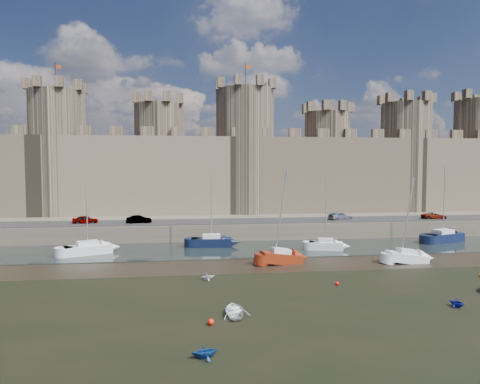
{
  "coord_description": "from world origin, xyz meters",
  "views": [
    {
      "loc": [
        -9.06,
        -32.29,
        11.03
      ],
      "look_at": [
        -2.26,
        22.0,
        7.85
      ],
      "focal_mm": 32.0,
      "sensor_mm": 36.0,
      "label": 1
    }
  ],
  "objects_px": {
    "sailboat_3": "(443,236)",
    "sailboat_5": "(407,256)",
    "sailboat_0": "(88,248)",
    "sailboat_4": "(281,257)",
    "sailboat_2": "(326,244)",
    "sailboat_1": "(212,241)",
    "dinghy_1": "(205,351)",
    "car_0": "(85,220)",
    "car_2": "(340,216)",
    "car_1": "(139,220)",
    "car_3": "(434,216)"
  },
  "relations": [
    {
      "from": "sailboat_1",
      "to": "sailboat_2",
      "type": "relative_size",
      "value": 1.15
    },
    {
      "from": "car_0",
      "to": "sailboat_5",
      "type": "xyz_separation_m",
      "value": [
        40.43,
        -20.4,
        -2.4
      ]
    },
    {
      "from": "sailboat_0",
      "to": "sailboat_5",
      "type": "bearing_deg",
      "value": -38.49
    },
    {
      "from": "sailboat_0",
      "to": "car_2",
      "type": "bearing_deg",
      "value": -8.33
    },
    {
      "from": "car_3",
      "to": "sailboat_1",
      "type": "xyz_separation_m",
      "value": [
        -36.86,
        -6.67,
        -2.21
      ]
    },
    {
      "from": "car_0",
      "to": "sailboat_4",
      "type": "xyz_separation_m",
      "value": [
        25.89,
        -19.05,
        -2.33
      ]
    },
    {
      "from": "car_1",
      "to": "car_3",
      "type": "relative_size",
      "value": 0.94
    },
    {
      "from": "car_1",
      "to": "dinghy_1",
      "type": "relative_size",
      "value": 2.42
    },
    {
      "from": "car_3",
      "to": "dinghy_1",
      "type": "height_order",
      "value": "car_3"
    },
    {
      "from": "sailboat_1",
      "to": "dinghy_1",
      "type": "height_order",
      "value": "sailboat_1"
    },
    {
      "from": "car_3",
      "to": "sailboat_3",
      "type": "height_order",
      "value": "sailboat_3"
    },
    {
      "from": "sailboat_1",
      "to": "car_1",
      "type": "bearing_deg",
      "value": 150.21
    },
    {
      "from": "car_3",
      "to": "sailboat_5",
      "type": "relative_size",
      "value": 0.4
    },
    {
      "from": "sailboat_2",
      "to": "sailboat_4",
      "type": "relative_size",
      "value": 0.86
    },
    {
      "from": "sailboat_0",
      "to": "sailboat_4",
      "type": "bearing_deg",
      "value": -43.46
    },
    {
      "from": "car_1",
      "to": "sailboat_2",
      "type": "xyz_separation_m",
      "value": [
        25.49,
        -11.26,
        -2.34
      ]
    },
    {
      "from": "sailboat_5",
      "to": "car_2",
      "type": "bearing_deg",
      "value": 92.26
    },
    {
      "from": "car_0",
      "to": "car_1",
      "type": "distance_m",
      "value": 8.06
    },
    {
      "from": "car_2",
      "to": "sailboat_0",
      "type": "height_order",
      "value": "sailboat_0"
    },
    {
      "from": "car_2",
      "to": "car_1",
      "type": "bearing_deg",
      "value": 73.18
    },
    {
      "from": "sailboat_2",
      "to": "dinghy_1",
      "type": "bearing_deg",
      "value": -105.06
    },
    {
      "from": "sailboat_1",
      "to": "sailboat_3",
      "type": "xyz_separation_m",
      "value": [
        34.1,
        -0.19,
        0.01
      ]
    },
    {
      "from": "car_0",
      "to": "sailboat_2",
      "type": "xyz_separation_m",
      "value": [
        33.51,
        -12.1,
        -2.35
      ]
    },
    {
      "from": "car_1",
      "to": "sailboat_0",
      "type": "distance_m",
      "value": 11.9
    },
    {
      "from": "sailboat_5",
      "to": "sailboat_4",
      "type": "bearing_deg",
      "value": 175.42
    },
    {
      "from": "sailboat_0",
      "to": "sailboat_3",
      "type": "xyz_separation_m",
      "value": [
        49.86,
        3.03,
        0.04
      ]
    },
    {
      "from": "car_0",
      "to": "sailboat_4",
      "type": "relative_size",
      "value": 0.33
    },
    {
      "from": "car_0",
      "to": "sailboat_0",
      "type": "height_order",
      "value": "sailboat_0"
    },
    {
      "from": "car_2",
      "to": "sailboat_1",
      "type": "bearing_deg",
      "value": 92.24
    },
    {
      "from": "sailboat_4",
      "to": "sailboat_5",
      "type": "distance_m",
      "value": 14.6
    },
    {
      "from": "car_3",
      "to": "sailboat_5",
      "type": "xyz_separation_m",
      "value": [
        -15.0,
        -19.0,
        -2.33
      ]
    },
    {
      "from": "dinghy_1",
      "to": "car_0",
      "type": "bearing_deg",
      "value": 11.92
    },
    {
      "from": "sailboat_0",
      "to": "sailboat_2",
      "type": "xyz_separation_m",
      "value": [
        30.7,
        -0.81,
        -0.04
      ]
    },
    {
      "from": "car_2",
      "to": "sailboat_5",
      "type": "height_order",
      "value": "sailboat_5"
    },
    {
      "from": "sailboat_0",
      "to": "sailboat_1",
      "type": "xyz_separation_m",
      "value": [
        15.76,
        3.23,
        0.03
      ]
    },
    {
      "from": "car_0",
      "to": "car_3",
      "type": "bearing_deg",
      "value": -96.29
    },
    {
      "from": "sailboat_3",
      "to": "sailboat_5",
      "type": "relative_size",
      "value": 1.13
    },
    {
      "from": "sailboat_4",
      "to": "dinghy_1",
      "type": "relative_size",
      "value": 7.11
    },
    {
      "from": "sailboat_3",
      "to": "dinghy_1",
      "type": "bearing_deg",
      "value": -157.52
    },
    {
      "from": "car_1",
      "to": "sailboat_5",
      "type": "bearing_deg",
      "value": -125.81
    },
    {
      "from": "sailboat_0",
      "to": "dinghy_1",
      "type": "bearing_deg",
      "value": -91.54
    },
    {
      "from": "sailboat_1",
      "to": "sailboat_4",
      "type": "distance_m",
      "value": 13.21
    },
    {
      "from": "car_0",
      "to": "sailboat_2",
      "type": "distance_m",
      "value": 35.7
    },
    {
      "from": "car_3",
      "to": "sailboat_4",
      "type": "relative_size",
      "value": 0.36
    },
    {
      "from": "car_0",
      "to": "sailboat_3",
      "type": "relative_size",
      "value": 0.32
    },
    {
      "from": "sailboat_3",
      "to": "sailboat_2",
      "type": "bearing_deg",
      "value": 170.79
    },
    {
      "from": "car_0",
      "to": "sailboat_0",
      "type": "relative_size",
      "value": 0.35
    },
    {
      "from": "car_0",
      "to": "car_3",
      "type": "distance_m",
      "value": 55.45
    },
    {
      "from": "sailboat_3",
      "to": "sailboat_4",
      "type": "xyz_separation_m",
      "value": [
        -26.78,
        -10.8,
        -0.06
      ]
    },
    {
      "from": "sailboat_1",
      "to": "sailboat_5",
      "type": "relative_size",
      "value": 1.1
    }
  ]
}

